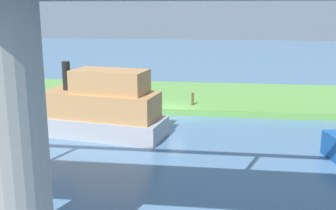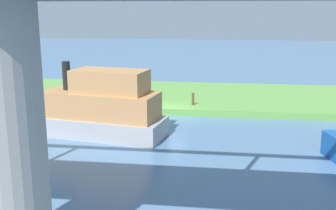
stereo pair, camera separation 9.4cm
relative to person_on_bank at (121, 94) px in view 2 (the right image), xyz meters
The scene contains 5 objects.
ground_plane 4.58m from the person_on_bank, 158.56° to the left, with size 160.00×160.00×0.00m, color #4C7093.
grassy_bank 6.09m from the person_on_bank, 133.14° to the right, with size 80.00×12.00×0.50m, color #5B9342.
person_on_bank is the anchor object (origin of this frame).
mooring_post 5.86m from the person_on_bank, behind, with size 0.20×0.20×0.98m, color brown.
pontoon_yellow 7.20m from the person_on_bank, 92.54° to the left, with size 9.58×4.61×4.70m.
Camera 2 is at (-4.03, 30.04, 7.95)m, focal length 43.68 mm.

